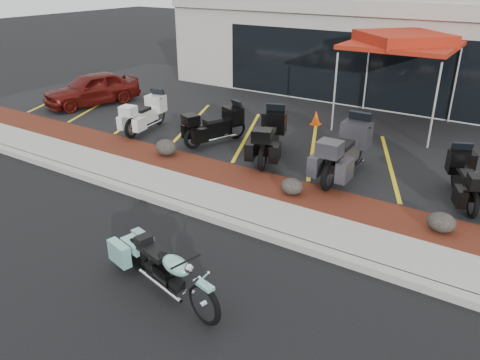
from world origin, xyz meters
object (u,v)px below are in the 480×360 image
Objects in this scene: parked_car at (92,89)px; traffic_cone at (316,118)px; touring_white at (158,107)px; popup_canopy at (403,42)px; hero_cruiser at (204,298)px.

parked_car is 8.42m from traffic_cone.
touring_white is 7.88m from popup_canopy.
parked_car is at bearing 73.48° from touring_white.
touring_white is 3.81m from parked_car.
hero_cruiser is at bearing -96.71° from popup_canopy.
touring_white is at bearing -157.05° from popup_canopy.
popup_canopy reaches higher than hero_cruiser.
parked_car is 0.98× the size of popup_canopy.
touring_white and parked_car have the same top height.
popup_canopy reaches higher than parked_car.
popup_canopy is at bearing 29.32° from traffic_cone.
popup_canopy is (-0.37, 10.66, 2.36)m from hero_cruiser.
touring_white is 5.17m from traffic_cone.
popup_canopy is at bearing 105.82° from hero_cruiser.
traffic_cone is (-2.51, 9.45, -0.08)m from hero_cruiser.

